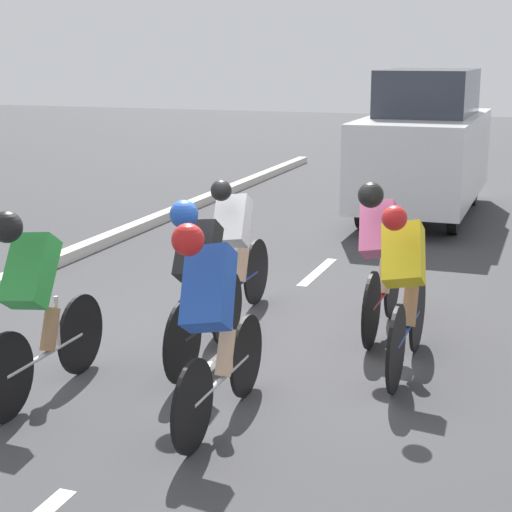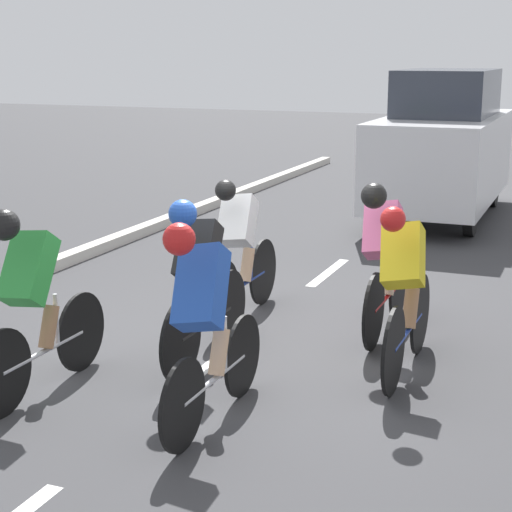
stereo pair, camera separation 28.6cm
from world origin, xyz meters
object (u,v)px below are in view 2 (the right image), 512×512
Objects in this scene: cyclist_green at (32,296)px; cyclist_yellow at (405,288)px; support_car at (443,145)px; cyclist_pink at (383,255)px; cyclist_white at (240,247)px; cyclist_blue at (204,318)px; cyclist_black at (200,277)px.

cyclist_yellow is at bearing -149.25° from cyclist_green.
cyclist_yellow is at bearing 97.64° from support_car.
cyclist_green is 0.98× the size of cyclist_yellow.
cyclist_white is at bearing 1.23° from cyclist_pink.
cyclist_blue is 1.01× the size of cyclist_black.
cyclist_pink reaches higher than cyclist_black.
cyclist_yellow is 0.41× the size of support_car.
cyclist_blue is 8.70m from support_car.
cyclist_blue is 1.87m from cyclist_yellow.
cyclist_pink is 1.02× the size of cyclist_blue.
cyclist_yellow is at bearing 113.59° from cyclist_pink.
cyclist_blue is at bearing -179.84° from cyclist_green.
cyclist_white is 0.41× the size of support_car.
cyclist_blue is 1.22m from cyclist_black.
cyclist_yellow reaches higher than cyclist_white.
cyclist_green is 8.85m from support_car.
support_car reaches higher than cyclist_green.
cyclist_black reaches higher than cyclist_yellow.
cyclist_green is at bearing 79.65° from support_car.
support_car reaches higher than cyclist_yellow.
cyclist_black is at bearing -62.87° from cyclist_blue.
cyclist_white is at bearing 82.01° from support_car.
cyclist_pink is 0.40× the size of support_car.
cyclist_black reaches higher than cyclist_white.
cyclist_white is 6.37m from support_car.
support_car is at bearing -82.36° from cyclist_yellow.
cyclist_green reaches higher than cyclist_black.
cyclist_white is (-0.71, -2.41, -0.06)m from cyclist_green.
cyclist_yellow is at bearing -125.87° from cyclist_blue.
cyclist_pink is at bearing -131.37° from cyclist_green.
cyclist_blue is 0.39× the size of support_car.
support_car reaches higher than cyclist_white.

